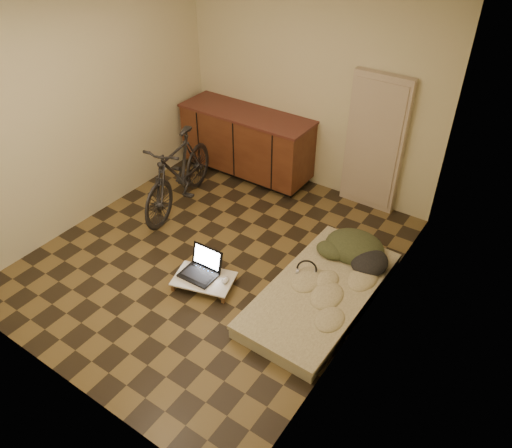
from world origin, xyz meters
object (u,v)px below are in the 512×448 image
Objects in this scene: bicycle at (178,169)px; lap_desk at (204,279)px; futon at (321,293)px; laptop at (201,269)px.

lap_desk is (1.18, -0.99, -0.44)m from bicycle.
futon reaches higher than lap_desk.
bicycle is at bearing 123.64° from lap_desk.
laptop reaches higher than futon.
laptop reaches higher than lap_desk.
bicycle reaches higher than futon.
laptop is at bearing 127.77° from lap_desk.
bicycle is 2.35× the size of lap_desk.
lap_desk is (-1.09, -0.51, 0.01)m from futon.
futon is at bearing 19.77° from laptop.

